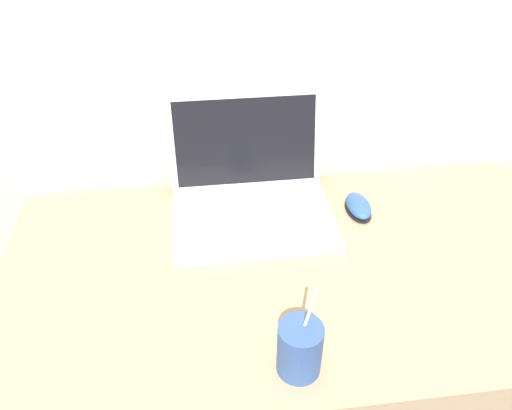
% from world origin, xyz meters
% --- Properties ---
extents(desk, '(1.30, 0.67, 0.73)m').
position_xyz_m(desk, '(0.00, 0.33, 0.36)').
color(desk, tan).
rests_on(desk, ground_plane).
extents(laptop, '(0.38, 0.32, 0.26)m').
position_xyz_m(laptop, '(-0.09, 0.55, 0.78)').
color(laptop, silver).
rests_on(laptop, desk).
extents(drink_cup, '(0.08, 0.08, 0.21)m').
position_xyz_m(drink_cup, '(-0.06, 0.09, 0.78)').
color(drink_cup, '#33518C').
rests_on(drink_cup, desk).
extents(computer_mouse, '(0.06, 0.11, 0.03)m').
position_xyz_m(computer_mouse, '(0.18, 0.51, 0.74)').
color(computer_mouse, black).
rests_on(computer_mouse, desk).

